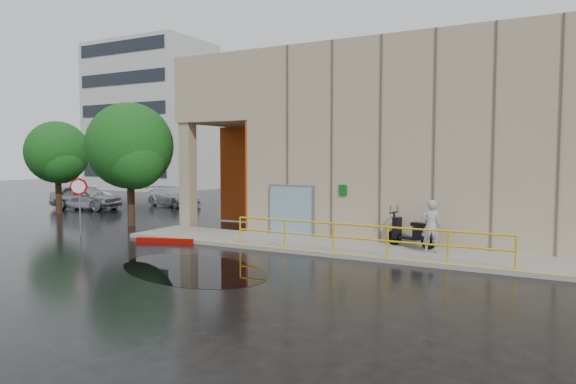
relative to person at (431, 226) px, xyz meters
name	(u,v)px	position (x,y,z in m)	size (l,w,h in m)	color
ground	(198,264)	(-6.22, -4.74, -1.06)	(120.00, 120.00, 0.00)	black
sidewalk	(366,250)	(-2.22, -0.24, -0.98)	(20.00, 3.00, 0.15)	gray
building	(439,139)	(-1.12, 6.25, 3.15)	(20.00, 10.17, 8.00)	tan
guardrail	(360,239)	(-1.97, -1.59, -0.38)	(9.56, 0.06, 1.03)	yellow
distant_building	(151,117)	(-34.22, 23.24, 6.45)	(12.00, 8.08, 15.00)	beige
person	(431,226)	(0.00, 0.00, 0.00)	(0.66, 0.43, 1.81)	#9B9B9F
scooter	(412,224)	(-0.84, 0.72, -0.06)	(1.96, 1.04, 1.48)	black
stop_sign	(79,193)	(-14.55, -2.33, 0.77)	(0.54, 0.58, 2.49)	slate
red_curb	(165,241)	(-9.96, -2.11, -0.97)	(2.40, 0.18, 0.18)	#920500
puddle	(192,269)	(-5.98, -5.35, -1.05)	(5.75, 3.54, 0.01)	black
car_a	(86,197)	(-23.22, 5.34, -0.25)	(1.90, 4.71, 1.61)	#AAACB2
car_b	(83,195)	(-25.58, 7.12, -0.36)	(1.48, 4.25, 1.40)	#BCBCBE
car_c	(173,196)	(-19.83, 9.86, -0.39)	(1.86, 4.58, 1.33)	silver
tree_near	(131,149)	(-14.66, 0.86, 2.72)	(4.21, 4.21, 6.05)	black
tree_far	(58,155)	(-22.48, 2.81, 2.46)	(3.69, 3.68, 5.51)	black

